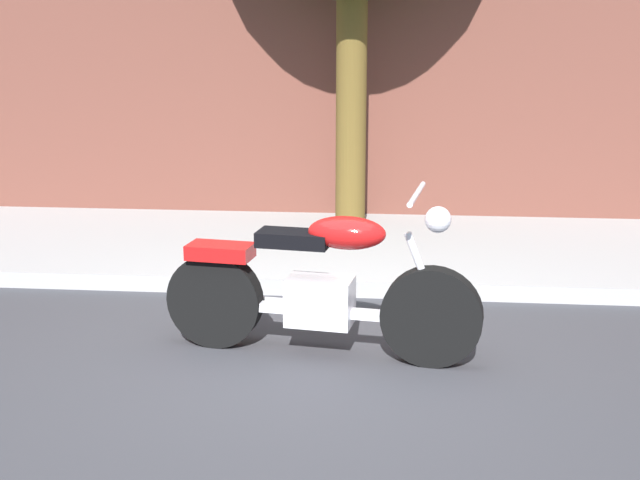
# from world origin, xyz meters

# --- Properties ---
(ground_plane) EXTENTS (60.00, 60.00, 0.00)m
(ground_plane) POSITION_xyz_m (0.00, 0.00, 0.00)
(ground_plane) COLOR #38383D
(sidewalk) EXTENTS (19.61, 2.60, 0.14)m
(sidewalk) POSITION_xyz_m (0.00, 2.77, 0.07)
(sidewalk) COLOR #9F9F9F
(sidewalk) RESTS_ON ground
(motorcycle) EXTENTS (2.17, 0.73, 1.17)m
(motorcycle) POSITION_xyz_m (0.07, 0.22, 0.47)
(motorcycle) COLOR black
(motorcycle) RESTS_ON ground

